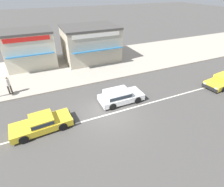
{
  "coord_description": "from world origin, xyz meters",
  "views": [
    {
      "loc": [
        -4.13,
        -9.92,
        8.63
      ],
      "look_at": [
        0.94,
        1.55,
        0.8
      ],
      "focal_mm": 28.0,
      "sensor_mm": 36.0,
      "label": 1
    }
  ],
  "objects_px": {
    "sedan_yellow_4": "(42,123)",
    "shopfront_corner_warung": "(90,43)",
    "hatchback_white_3": "(120,96)",
    "pedestrian_near_clock": "(8,84)",
    "shopfront_mid_block": "(30,49)",
    "sedan_yellow_1": "(224,80)"
  },
  "relations": [
    {
      "from": "pedestrian_near_clock",
      "to": "shopfront_corner_warung",
      "type": "height_order",
      "value": "shopfront_corner_warung"
    },
    {
      "from": "shopfront_mid_block",
      "to": "pedestrian_near_clock",
      "type": "bearing_deg",
      "value": -110.2
    },
    {
      "from": "hatchback_white_3",
      "to": "sedan_yellow_4",
      "type": "distance_m",
      "value": 6.46
    },
    {
      "from": "pedestrian_near_clock",
      "to": "shopfront_mid_block",
      "type": "distance_m",
      "value": 6.73
    },
    {
      "from": "shopfront_corner_warung",
      "to": "shopfront_mid_block",
      "type": "relative_size",
      "value": 1.23
    },
    {
      "from": "hatchback_white_3",
      "to": "shopfront_corner_warung",
      "type": "xyz_separation_m",
      "value": [
        0.86,
        10.5,
        1.67
      ]
    },
    {
      "from": "sedan_yellow_1",
      "to": "shopfront_corner_warung",
      "type": "height_order",
      "value": "shopfront_corner_warung"
    },
    {
      "from": "sedan_yellow_4",
      "to": "shopfront_mid_block",
      "type": "distance_m",
      "value": 12.22
    },
    {
      "from": "sedan_yellow_4",
      "to": "pedestrian_near_clock",
      "type": "bearing_deg",
      "value": 110.81
    },
    {
      "from": "sedan_yellow_4",
      "to": "shopfront_corner_warung",
      "type": "bearing_deg",
      "value": 57.49
    },
    {
      "from": "hatchback_white_3",
      "to": "shopfront_mid_block",
      "type": "xyz_separation_m",
      "value": [
        -6.34,
        11.21,
        1.67
      ]
    },
    {
      "from": "shopfront_corner_warung",
      "to": "pedestrian_near_clock",
      "type": "bearing_deg",
      "value": -149.85
    },
    {
      "from": "hatchback_white_3",
      "to": "pedestrian_near_clock",
      "type": "bearing_deg",
      "value": 149.98
    },
    {
      "from": "hatchback_white_3",
      "to": "pedestrian_near_clock",
      "type": "relative_size",
      "value": 2.27
    },
    {
      "from": "sedan_yellow_4",
      "to": "pedestrian_near_clock",
      "type": "xyz_separation_m",
      "value": [
        -2.23,
        5.88,
        0.62
      ]
    },
    {
      "from": "pedestrian_near_clock",
      "to": "shopfront_corner_warung",
      "type": "bearing_deg",
      "value": 30.15
    },
    {
      "from": "pedestrian_near_clock",
      "to": "sedan_yellow_4",
      "type": "bearing_deg",
      "value": -69.19
    },
    {
      "from": "hatchback_white_3",
      "to": "pedestrian_near_clock",
      "type": "xyz_separation_m",
      "value": [
        -8.63,
        4.99,
        0.56
      ]
    },
    {
      "from": "sedan_yellow_1",
      "to": "sedan_yellow_4",
      "type": "height_order",
      "value": "same"
    },
    {
      "from": "shopfront_mid_block",
      "to": "sedan_yellow_4",
      "type": "bearing_deg",
      "value": -90.28
    },
    {
      "from": "sedan_yellow_1",
      "to": "shopfront_mid_block",
      "type": "distance_m",
      "value": 21.5
    },
    {
      "from": "hatchback_white_3",
      "to": "sedan_yellow_4",
      "type": "relative_size",
      "value": 0.91
    }
  ]
}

